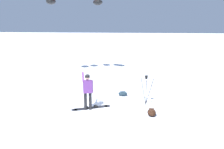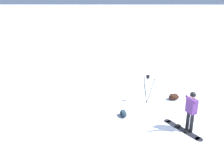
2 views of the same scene
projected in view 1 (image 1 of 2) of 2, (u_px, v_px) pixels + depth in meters
ground_plane at (100, 105)px, 11.65m from camera, size 300.00×300.00×0.00m
snowboarder at (88, 88)px, 10.86m from camera, size 0.65×0.61×1.70m
snowboard at (91, 108)px, 11.25m from camera, size 1.61×1.18×0.10m
gear_bag_large at (152, 112)px, 10.25m from camera, size 0.47×0.62×0.29m
camera_tripod at (146, 84)px, 11.55m from camera, size 0.65×0.62×1.47m
gear_bag_small at (123, 94)px, 13.20m from camera, size 0.55×0.40×0.25m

